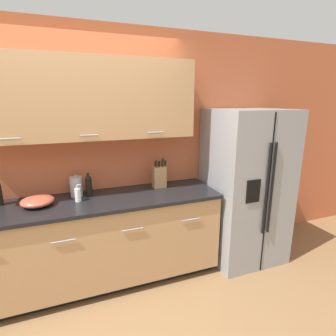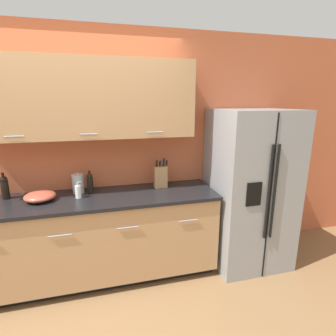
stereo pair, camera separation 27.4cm
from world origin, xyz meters
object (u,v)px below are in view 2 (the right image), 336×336
object	(u,v)px
oil_bottle	(90,183)
soap_dispenser	(78,191)
refrigerator	(249,189)
knife_block	(160,176)
mixing_bowl	(40,196)
wine_bottle	(5,187)
steel_canister	(78,184)

from	to	relation	value
oil_bottle	soap_dispenser	bearing A→B (deg)	-131.87
refrigerator	knife_block	size ratio (longest dim) A/B	5.35
soap_dispenser	oil_bottle	world-z (taller)	oil_bottle
refrigerator	oil_bottle	world-z (taller)	refrigerator
soap_dispenser	mixing_bowl	world-z (taller)	soap_dispenser
wine_bottle	knife_block	bearing A→B (deg)	-1.00
oil_bottle	steel_canister	size ratio (longest dim) A/B	1.08
refrigerator	wine_bottle	size ratio (longest dim) A/B	6.75
refrigerator	mixing_bowl	world-z (taller)	refrigerator
wine_bottle	oil_bottle	size ratio (longest dim) A/B	1.11
knife_block	wine_bottle	bearing A→B (deg)	179.00
soap_dispenser	mixing_bowl	bearing A→B (deg)	177.40
knife_block	soap_dispenser	bearing A→B (deg)	-171.55
knife_block	oil_bottle	bearing A→B (deg)	-179.74
refrigerator	oil_bottle	bearing A→B (deg)	173.25
oil_bottle	mixing_bowl	world-z (taller)	oil_bottle
soap_dispenser	oil_bottle	bearing A→B (deg)	48.13
refrigerator	knife_block	world-z (taller)	refrigerator
steel_canister	mixing_bowl	size ratio (longest dim) A/B	0.76
mixing_bowl	refrigerator	bearing A→B (deg)	-2.53
soap_dispenser	wine_bottle	bearing A→B (deg)	167.28
soap_dispenser	steel_canister	bearing A→B (deg)	92.92
mixing_bowl	oil_bottle	bearing A→B (deg)	13.16
refrigerator	mixing_bowl	size ratio (longest dim) A/B	6.13
knife_block	soap_dispenser	distance (m)	0.87
wine_bottle	soap_dispenser	distance (m)	0.71
soap_dispenser	steel_canister	distance (m)	0.16
refrigerator	knife_block	distance (m)	1.03
knife_block	mixing_bowl	distance (m)	1.22
soap_dispenser	steel_canister	world-z (taller)	steel_canister
knife_block	oil_bottle	size ratio (longest dim) A/B	1.40
wine_bottle	refrigerator	bearing A→B (deg)	-5.32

